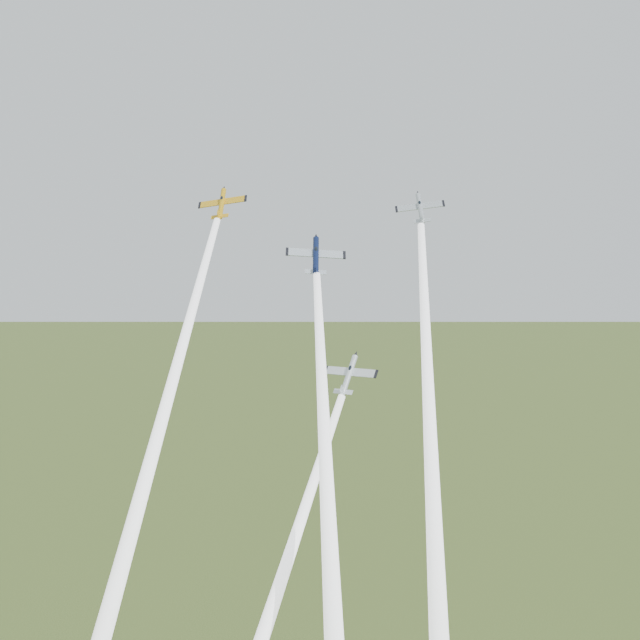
{
  "coord_description": "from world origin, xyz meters",
  "views": [
    {
      "loc": [
        19.54,
        -106.42,
        102.29
      ],
      "look_at": [
        0.0,
        -6.0,
        92.0
      ],
      "focal_mm": 45.0,
      "sensor_mm": 36.0,
      "label": 1
    }
  ],
  "objects_px": {
    "plane_silver_right": "(420,208)",
    "plane_yellow": "(222,204)",
    "plane_silver_low": "(349,375)",
    "plane_navy": "(316,256)"
  },
  "relations": [
    {
      "from": "plane_silver_right",
      "to": "plane_silver_low",
      "type": "height_order",
      "value": "plane_silver_right"
    },
    {
      "from": "plane_silver_right",
      "to": "plane_yellow",
      "type": "bearing_deg",
      "value": 174.89
    },
    {
      "from": "plane_yellow",
      "to": "plane_silver_low",
      "type": "relative_size",
      "value": 1.0
    },
    {
      "from": "plane_yellow",
      "to": "plane_silver_right",
      "type": "height_order",
      "value": "plane_yellow"
    },
    {
      "from": "plane_silver_right",
      "to": "plane_silver_low",
      "type": "bearing_deg",
      "value": -128.24
    },
    {
      "from": "plane_silver_right",
      "to": "plane_silver_low",
      "type": "distance_m",
      "value": 25.97
    },
    {
      "from": "plane_silver_low",
      "to": "plane_navy",
      "type": "bearing_deg",
      "value": 151.87
    },
    {
      "from": "plane_yellow",
      "to": "plane_silver_right",
      "type": "distance_m",
      "value": 28.01
    },
    {
      "from": "plane_navy",
      "to": "plane_silver_right",
      "type": "xyz_separation_m",
      "value": [
        12.94,
        8.12,
        6.39
      ]
    },
    {
      "from": "plane_navy",
      "to": "plane_silver_low",
      "type": "distance_m",
      "value": 16.37
    }
  ]
}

